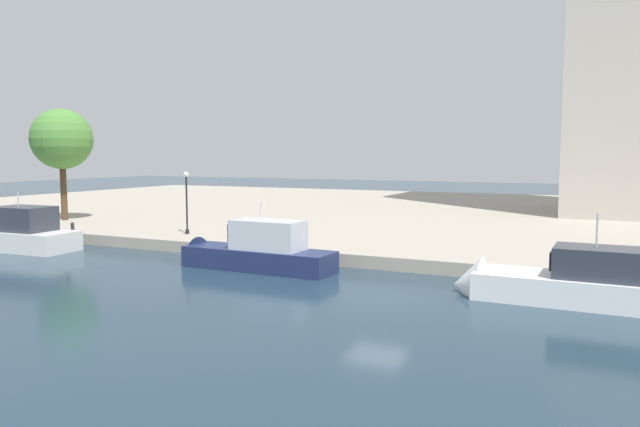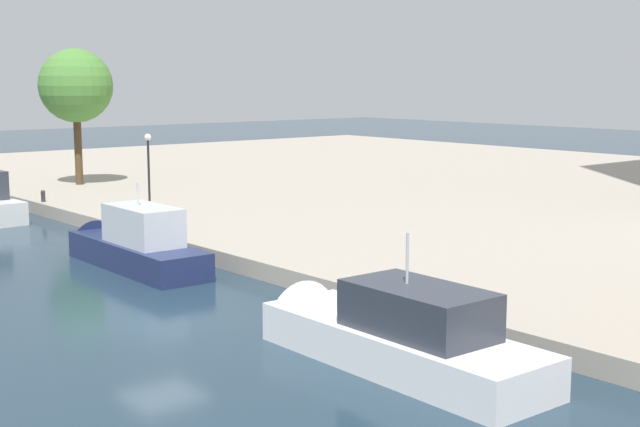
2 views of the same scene
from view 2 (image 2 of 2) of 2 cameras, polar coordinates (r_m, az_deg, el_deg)
ground_plane at (r=29.15m, az=-10.15°, el=-6.90°), size 220.00×220.00×0.00m
motor_yacht_1 at (r=37.78m, az=-11.98°, el=-2.16°), size 9.42×2.50×4.32m
motor_yacht_2 at (r=24.72m, az=4.24°, el=-8.10°), size 10.01×2.89×4.71m
mooring_bollard_0 at (r=53.66m, az=-17.33°, el=1.11°), size 0.27×0.27×0.69m
lamp_post at (r=47.51m, az=-10.93°, el=2.91°), size 0.36×0.36×4.19m
tree_1 at (r=61.78m, az=-15.37°, el=8.05°), size 4.89×4.89×9.03m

